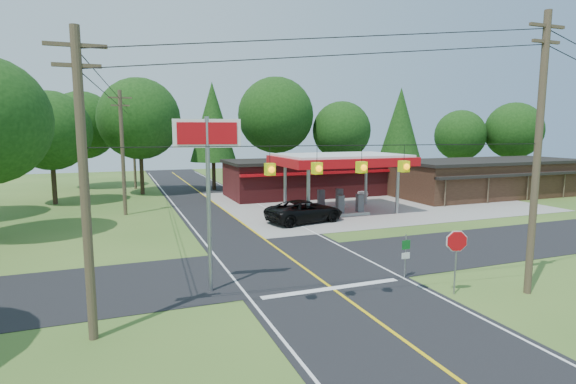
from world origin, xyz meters
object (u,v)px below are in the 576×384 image
object	(u,v)px
suv_car	(305,211)
big_stop_sign	(208,162)
sedan_car	(354,190)
gas_canopy	(340,161)
octagonal_stop_sign	(457,246)

from	to	relation	value
suv_car	big_stop_sign	world-z (taller)	big_stop_sign
suv_car	sedan_car	world-z (taller)	suv_car
gas_canopy	sedan_car	size ratio (longest dim) A/B	3.04
big_stop_sign	sedan_car	bearing A→B (deg)	49.13
gas_canopy	octagonal_stop_sign	bearing A→B (deg)	-103.31
big_stop_sign	suv_car	bearing A→B (deg)	51.66
gas_canopy	suv_car	size ratio (longest dim) A/B	1.77
gas_canopy	big_stop_sign	bearing A→B (deg)	-133.01
suv_car	octagonal_stop_sign	distance (m)	16.06
big_stop_sign	octagonal_stop_sign	size ratio (longest dim) A/B	2.68
suv_car	octagonal_stop_sign	bearing A→B (deg)	168.94
suv_car	gas_canopy	bearing A→B (deg)	-67.37
suv_car	big_stop_sign	size ratio (longest dim) A/B	0.81
gas_canopy	suv_car	xyz separation A→B (m)	(-4.50, -3.00, -3.43)
big_stop_sign	gas_canopy	bearing A→B (deg)	46.99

